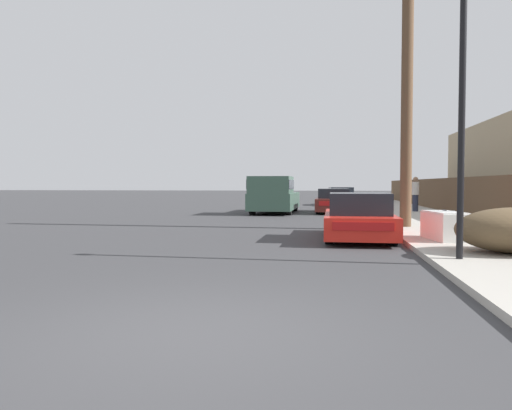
% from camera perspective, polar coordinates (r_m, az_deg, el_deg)
% --- Properties ---
extents(ground_plane, '(220.00, 220.00, 0.00)m').
position_cam_1_polar(ground_plane, '(5.08, -7.37, -14.58)').
color(ground_plane, '#38383A').
extents(sidewalk_curb, '(4.20, 63.00, 0.12)m').
position_cam_1_polar(sidewalk_curb, '(28.50, 16.05, -0.56)').
color(sidewalk_curb, '#ADA89E').
rests_on(sidewalk_curb, ground).
extents(discarded_fridge, '(0.89, 1.65, 0.71)m').
position_cam_1_polar(discarded_fridge, '(13.11, 20.75, -2.21)').
color(discarded_fridge, silver).
rests_on(discarded_fridge, sidewalk_curb).
extents(parked_sports_car_red, '(1.84, 4.52, 1.25)m').
position_cam_1_polar(parked_sports_car_red, '(13.72, 11.63, -1.46)').
color(parked_sports_car_red, red).
rests_on(parked_sports_car_red, ground).
extents(car_parked_mid, '(1.87, 4.72, 1.25)m').
position_cam_1_polar(car_parked_mid, '(26.12, 8.89, 0.42)').
color(car_parked_mid, '#5B1E19').
rests_on(car_parked_mid, ground).
extents(car_parked_far, '(2.07, 4.66, 1.27)m').
position_cam_1_polar(car_parked_far, '(35.73, 9.64, 0.95)').
color(car_parked_far, silver).
rests_on(car_parked_far, ground).
extents(pickup_truck, '(2.22, 5.69, 1.86)m').
position_cam_1_polar(pickup_truck, '(25.16, 2.03, 1.13)').
color(pickup_truck, '#385647').
rests_on(pickup_truck, ground).
extents(utility_pole, '(1.80, 0.36, 9.43)m').
position_cam_1_polar(utility_pole, '(17.09, 16.89, 13.87)').
color(utility_pole, brown).
rests_on(utility_pole, sidewalk_curb).
extents(street_lamp, '(0.26, 0.26, 5.02)m').
position_cam_1_polar(street_lamp, '(9.90, 22.49, 11.10)').
color(street_lamp, black).
rests_on(street_lamp, sidewalk_curb).
extents(wooden_fence, '(0.08, 43.95, 1.67)m').
position_cam_1_polar(wooden_fence, '(25.40, 21.54, 1.04)').
color(wooden_fence, brown).
rests_on(wooden_fence, sidewalk_curb).
extents(pedestrian, '(0.34, 0.34, 1.73)m').
position_cam_1_polar(pedestrian, '(26.20, 17.76, 1.25)').
color(pedestrian, '#282D42').
rests_on(pedestrian, sidewalk_curb).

